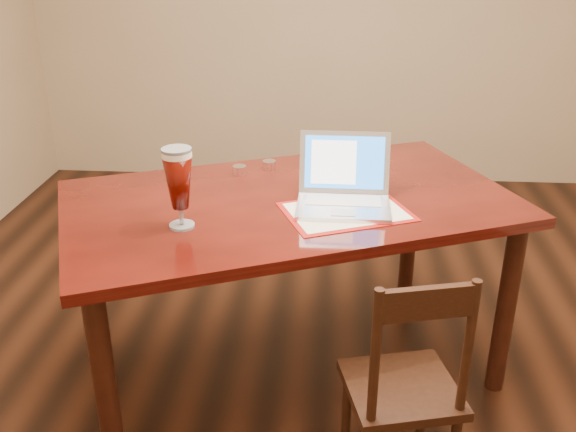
{
  "coord_description": "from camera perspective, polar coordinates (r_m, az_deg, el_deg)",
  "views": [
    {
      "loc": [
        0.02,
        -2.36,
        1.84
      ],
      "look_at": [
        -0.15,
        -0.08,
        0.81
      ],
      "focal_mm": 40.0,
      "sensor_mm": 36.0,
      "label": 1
    }
  ],
  "objects": [
    {
      "name": "dining_chair",
      "position": [
        2.29,
        10.34,
        -14.77
      ],
      "size": [
        0.45,
        0.43,
        0.88
      ],
      "rotation": [
        0.0,
        0.0,
        0.24
      ],
      "color": "black",
      "rests_on": "ground"
    },
    {
      "name": "dining_table",
      "position": [
        2.63,
        0.11,
        -0.32
      ],
      "size": [
        2.04,
        1.62,
        1.14
      ],
      "rotation": [
        0.0,
        0.0,
        0.4
      ],
      "color": "#53110B",
      "rests_on": "ground"
    },
    {
      "name": "ground",
      "position": [
        3.0,
        3.01,
        -13.67
      ],
      "size": [
        5.0,
        5.0,
        0.0
      ],
      "primitive_type": "plane",
      "color": "black",
      "rests_on": "ground"
    }
  ]
}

